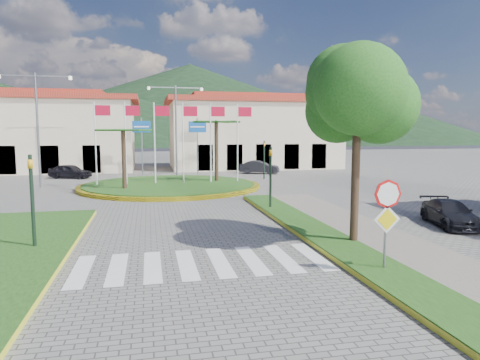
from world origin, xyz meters
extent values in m
plane|color=slate|center=(0.00, 0.00, 0.00)|extent=(160.00, 160.00, 0.00)
cube|color=gray|center=(6.00, 2.00, 0.07)|extent=(4.00, 28.00, 0.15)
cube|color=#1A4413|center=(4.80, 2.00, 0.09)|extent=(1.60, 28.00, 0.18)
cube|color=silver|center=(0.00, 4.00, 0.01)|extent=(8.00, 3.00, 0.01)
cylinder|color=yellow|center=(0.00, 22.00, 0.12)|extent=(12.70, 12.70, 0.24)
cylinder|color=#1A4413|center=(0.00, 22.00, 0.15)|extent=(12.00, 12.00, 0.30)
cylinder|color=black|center=(-3.00, 20.00, 2.02)|extent=(0.28, 0.28, 4.05)
cylinder|color=black|center=(3.50, 23.00, 2.34)|extent=(0.28, 0.28, 4.68)
cylinder|color=silver|center=(-5.00, 22.50, 3.00)|extent=(0.10, 0.10, 6.00)
cube|color=#B40B28|center=(-4.45, 22.50, 5.40)|extent=(1.00, 0.03, 0.70)
cylinder|color=silver|center=(-3.00, 22.50, 3.00)|extent=(0.10, 0.10, 6.00)
cube|color=#B40B28|center=(-2.45, 22.50, 5.40)|extent=(1.00, 0.03, 0.70)
cylinder|color=silver|center=(-1.00, 22.50, 3.00)|extent=(0.10, 0.10, 6.00)
cube|color=#B40B28|center=(-0.45, 22.50, 5.40)|extent=(1.00, 0.03, 0.70)
cylinder|color=silver|center=(1.00, 22.50, 3.00)|extent=(0.10, 0.10, 6.00)
cube|color=#B40B28|center=(1.55, 22.50, 5.40)|extent=(1.00, 0.03, 0.70)
cylinder|color=silver|center=(3.00, 22.50, 3.00)|extent=(0.10, 0.10, 6.00)
cube|color=#B40B28|center=(3.55, 22.50, 5.40)|extent=(1.00, 0.03, 0.70)
cylinder|color=silver|center=(5.00, 22.50, 3.00)|extent=(0.10, 0.10, 6.00)
cube|color=#B40B28|center=(5.55, 22.50, 5.40)|extent=(1.00, 0.03, 0.70)
cylinder|color=slate|center=(4.90, 2.00, 1.25)|extent=(0.07, 0.07, 2.50)
cylinder|color=red|center=(4.90, 1.95, 2.25)|extent=(0.80, 0.03, 0.80)
cube|color=yellow|center=(4.90, 1.94, 1.55)|extent=(0.78, 0.03, 0.78)
cylinder|color=black|center=(5.50, 5.00, 2.20)|extent=(0.28, 0.28, 4.40)
ellipsoid|color=#174F15|center=(5.50, 5.00, 5.20)|extent=(3.60, 3.60, 3.20)
cylinder|color=black|center=(-5.20, 6.50, 1.60)|extent=(0.12, 0.12, 3.20)
imported|color=#F1A916|center=(-5.20, 6.50, 2.60)|extent=(0.15, 0.18, 0.90)
cylinder|color=black|center=(4.50, 12.00, 1.60)|extent=(0.12, 0.12, 3.20)
imported|color=#F1A916|center=(4.50, 12.00, 2.60)|extent=(0.15, 0.18, 0.90)
cylinder|color=black|center=(8.00, 26.00, 1.60)|extent=(0.12, 0.12, 3.20)
imported|color=#F1A916|center=(8.00, 26.00, 2.60)|extent=(0.18, 0.15, 0.90)
cylinder|color=slate|center=(-2.00, 31.00, 2.60)|extent=(0.12, 0.12, 5.20)
cube|color=#0F4EA6|center=(-2.00, 30.94, 4.40)|extent=(1.60, 0.05, 1.00)
cylinder|color=slate|center=(3.00, 31.00, 2.60)|extent=(0.12, 0.12, 5.20)
cube|color=#0F4EA6|center=(3.00, 30.94, 4.40)|extent=(1.60, 0.05, 1.00)
cylinder|color=slate|center=(1.00, 30.00, 4.00)|extent=(0.16, 0.16, 8.00)
cube|color=slate|center=(-0.20, 30.00, 7.80)|extent=(2.40, 0.08, 0.08)
cube|color=slate|center=(2.20, 30.00, 7.80)|extent=(2.40, 0.08, 0.08)
cylinder|color=slate|center=(-9.00, 24.00, 4.00)|extent=(0.16, 0.16, 8.00)
cube|color=slate|center=(-10.20, 24.00, 7.80)|extent=(2.40, 0.08, 0.08)
cube|color=slate|center=(-7.80, 24.00, 7.80)|extent=(2.40, 0.08, 0.08)
cube|color=beige|center=(-14.00, 38.00, 3.50)|extent=(22.00, 9.00, 7.00)
cube|color=maroon|center=(-14.00, 38.00, 7.25)|extent=(23.32, 9.54, 0.50)
cube|color=maroon|center=(-14.00, 38.00, 7.75)|extent=(16.50, 4.95, 0.60)
cube|color=beige|center=(10.00, 38.00, 3.50)|extent=(18.00, 9.00, 7.00)
cube|color=maroon|center=(10.00, 38.00, 7.25)|extent=(19.08, 9.54, 0.50)
cube|color=maroon|center=(10.00, 38.00, 7.75)|extent=(13.50, 4.95, 0.60)
cone|color=black|center=(15.00, 160.00, 15.00)|extent=(180.00, 180.00, 30.00)
cone|color=black|center=(70.00, 135.00, 9.00)|extent=(120.00, 120.00, 18.00)
cone|color=black|center=(-10.00, 130.00, 8.00)|extent=(110.00, 110.00, 16.00)
imported|color=white|center=(-6.40, 35.59, 0.64)|extent=(4.85, 2.72, 1.28)
imported|color=black|center=(-8.00, 30.00, 0.61)|extent=(3.86, 2.68, 1.22)
imported|color=black|center=(8.78, 30.59, 0.61)|extent=(3.94, 2.68, 1.23)
imported|color=black|center=(10.91, 7.00, 0.53)|extent=(2.34, 3.89, 1.06)
camera|label=1|loc=(-1.44, -8.44, 3.92)|focal=32.00mm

